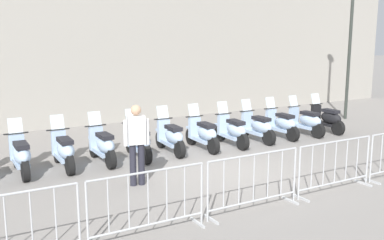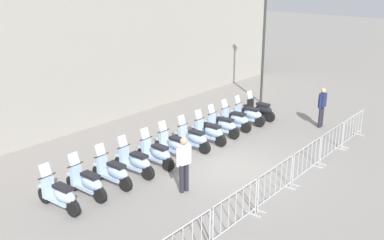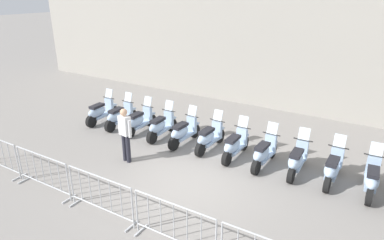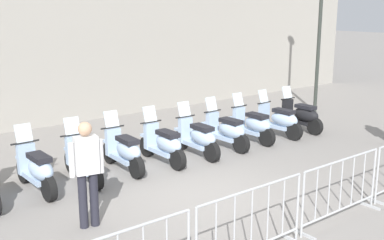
{
  "view_description": "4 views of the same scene",
  "coord_description": "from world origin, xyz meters",
  "px_view_note": "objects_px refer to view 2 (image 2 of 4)",
  "views": [
    {
      "loc": [
        -4.09,
        -9.14,
        3.06
      ],
      "look_at": [
        -0.31,
        1.81,
        0.92
      ],
      "focal_mm": 40.84,
      "sensor_mm": 36.0,
      "label": 1
    },
    {
      "loc": [
        -9.85,
        -9.58,
        6.1
      ],
      "look_at": [
        0.3,
        2.33,
        1.07
      ],
      "focal_mm": 41.23,
      "sensor_mm": 36.0,
      "label": 2
    },
    {
      "loc": [
        5.57,
        -6.12,
        5.17
      ],
      "look_at": [
        -1.23,
        1.52,
        1.1
      ],
      "focal_mm": 32.37,
      "sensor_mm": 36.0,
      "label": 3
    },
    {
      "loc": [
        -4.09,
        -7.3,
        3.38
      ],
      "look_at": [
        0.86,
        2.1,
        0.92
      ],
      "focal_mm": 44.06,
      "sensor_mm": 36.0,
      "label": 4
    }
  ],
  "objects_px": {
    "motorcycle_3": "(135,162)",
    "officer_mid_plaza": "(184,161)",
    "motorcycle_4": "(157,154)",
    "barrier_segment_1": "(236,211)",
    "barrier_segment_5": "(353,128)",
    "motorcycle_10": "(248,115)",
    "officer_near_row_end": "(322,105)",
    "motorcycle_8": "(223,126)",
    "barrier_segment_4": "(332,143)",
    "motorcycle_2": "(113,172)",
    "street_lamp": "(264,34)",
    "motorcycle_9": "(235,120)",
    "barrier_segment_2": "(276,183)",
    "motorcycle_0": "(60,195)",
    "motorcycle_6": "(193,139)",
    "motorcycle_5": "(174,145)",
    "barrier_segment_3": "(307,161)",
    "motorcycle_1": "(87,183)",
    "motorcycle_7": "(210,132)",
    "motorcycle_11": "(260,110)"
  },
  "relations": [
    {
      "from": "motorcycle_6",
      "to": "barrier_segment_2",
      "type": "distance_m",
      "value": 4.51
    },
    {
      "from": "barrier_segment_5",
      "to": "motorcycle_10",
      "type": "bearing_deg",
      "value": 111.59
    },
    {
      "from": "motorcycle_5",
      "to": "motorcycle_11",
      "type": "bearing_deg",
      "value": 9.78
    },
    {
      "from": "motorcycle_4",
      "to": "barrier_segment_1",
      "type": "relative_size",
      "value": 0.88
    },
    {
      "from": "motorcycle_3",
      "to": "motorcycle_6",
      "type": "height_order",
      "value": "same"
    },
    {
      "from": "street_lamp",
      "to": "barrier_segment_4",
      "type": "bearing_deg",
      "value": -119.28
    },
    {
      "from": "motorcycle_9",
      "to": "motorcycle_8",
      "type": "bearing_deg",
      "value": -167.55
    },
    {
      "from": "motorcycle_6",
      "to": "barrier_segment_2",
      "type": "relative_size",
      "value": 0.88
    },
    {
      "from": "motorcycle_9",
      "to": "motorcycle_10",
      "type": "bearing_deg",
      "value": 7.5
    },
    {
      "from": "motorcycle_0",
      "to": "motorcycle_6",
      "type": "height_order",
      "value": "same"
    },
    {
      "from": "barrier_segment_4",
      "to": "motorcycle_9",
      "type": "bearing_deg",
      "value": 97.02
    },
    {
      "from": "barrier_segment_2",
      "to": "motorcycle_2",
      "type": "bearing_deg",
      "value": 129.26
    },
    {
      "from": "motorcycle_0",
      "to": "motorcycle_4",
      "type": "height_order",
      "value": "same"
    },
    {
      "from": "motorcycle_0",
      "to": "motorcycle_9",
      "type": "height_order",
      "value": "same"
    },
    {
      "from": "barrier_segment_2",
      "to": "motorcycle_4",
      "type": "bearing_deg",
      "value": 106.22
    },
    {
      "from": "motorcycle_10",
      "to": "barrier_segment_2",
      "type": "xyz_separation_m",
      "value": [
        -4.49,
        -5.18,
        0.07
      ]
    },
    {
      "from": "motorcycle_2",
      "to": "barrier_segment_5",
      "type": "xyz_separation_m",
      "value": [
        9.19,
        -2.64,
        0.07
      ]
    },
    {
      "from": "motorcycle_4",
      "to": "motorcycle_8",
      "type": "bearing_deg",
      "value": 10.6
    },
    {
      "from": "street_lamp",
      "to": "officer_near_row_end",
      "type": "distance_m",
      "value": 5.1
    },
    {
      "from": "barrier_segment_1",
      "to": "barrier_segment_3",
      "type": "bearing_deg",
      "value": 10.66
    },
    {
      "from": "motorcycle_7",
      "to": "barrier_segment_5",
      "type": "bearing_deg",
      "value": -37.86
    },
    {
      "from": "motorcycle_0",
      "to": "street_lamp",
      "type": "distance_m",
      "value": 13.58
    },
    {
      "from": "motorcycle_0",
      "to": "barrier_segment_5",
      "type": "distance_m",
      "value": 11.31
    },
    {
      "from": "motorcycle_9",
      "to": "barrier_segment_4",
      "type": "bearing_deg",
      "value": -82.98
    },
    {
      "from": "barrier_segment_3",
      "to": "barrier_segment_5",
      "type": "xyz_separation_m",
      "value": [
        4.06,
        0.76,
        0.0
      ]
    },
    {
      "from": "motorcycle_0",
      "to": "officer_mid_plaza",
      "type": "bearing_deg",
      "value": -22.09
    },
    {
      "from": "motorcycle_10",
      "to": "motorcycle_11",
      "type": "relative_size",
      "value": 0.99
    },
    {
      "from": "barrier_segment_1",
      "to": "officer_near_row_end",
      "type": "xyz_separation_m",
      "value": [
        8.65,
        3.32,
        0.46
      ]
    },
    {
      "from": "motorcycle_4",
      "to": "motorcycle_2",
      "type": "bearing_deg",
      "value": -169.62
    },
    {
      "from": "barrier_segment_5",
      "to": "motorcycle_1",
      "type": "bearing_deg",
      "value": 166.2
    },
    {
      "from": "motorcycle_7",
      "to": "barrier_segment_3",
      "type": "distance_m",
      "value": 4.23
    },
    {
      "from": "barrier_segment_3",
      "to": "officer_near_row_end",
      "type": "relative_size",
      "value": 1.13
    },
    {
      "from": "motorcycle_11",
      "to": "motorcycle_7",
      "type": "bearing_deg",
      "value": -168.59
    },
    {
      "from": "motorcycle_8",
      "to": "officer_near_row_end",
      "type": "distance_m",
      "value": 4.48
    },
    {
      "from": "motorcycle_5",
      "to": "barrier_segment_5",
      "type": "height_order",
      "value": "motorcycle_5"
    },
    {
      "from": "motorcycle_0",
      "to": "officer_near_row_end",
      "type": "relative_size",
      "value": 0.99
    },
    {
      "from": "barrier_segment_5",
      "to": "officer_near_row_end",
      "type": "distance_m",
      "value": 1.92
    },
    {
      "from": "motorcycle_1",
      "to": "motorcycle_11",
      "type": "distance_m",
      "value": 9.63
    },
    {
      "from": "motorcycle_3",
      "to": "officer_mid_plaza",
      "type": "height_order",
      "value": "officer_mid_plaza"
    },
    {
      "from": "motorcycle_8",
      "to": "motorcycle_11",
      "type": "xyz_separation_m",
      "value": [
        2.84,
        0.51,
        0.0
      ]
    },
    {
      "from": "motorcycle_9",
      "to": "barrier_segment_5",
      "type": "distance_m",
      "value": 4.67
    },
    {
      "from": "motorcycle_4",
      "to": "motorcycle_11",
      "type": "distance_m",
      "value": 6.75
    },
    {
      "from": "motorcycle_2",
      "to": "street_lamp",
      "type": "bearing_deg",
      "value": 17.73
    },
    {
      "from": "motorcycle_3",
      "to": "officer_near_row_end",
      "type": "bearing_deg",
      "value": -6.82
    },
    {
      "from": "street_lamp",
      "to": "motorcycle_5",
      "type": "bearing_deg",
      "value": -160.24
    },
    {
      "from": "barrier_segment_2",
      "to": "officer_near_row_end",
      "type": "xyz_separation_m",
      "value": [
        6.61,
        2.94,
        0.46
      ]
    },
    {
      "from": "motorcycle_1",
      "to": "motorcycle_7",
      "type": "xyz_separation_m",
      "value": [
        5.7,
        0.96,
        0.0
      ]
    },
    {
      "from": "barrier_segment_4",
      "to": "barrier_segment_3",
      "type": "bearing_deg",
      "value": -169.34
    },
    {
      "from": "motorcycle_8",
      "to": "barrier_segment_4",
      "type": "distance_m",
      "value": 4.34
    },
    {
      "from": "barrier_segment_2",
      "to": "motorcycle_6",
      "type": "bearing_deg",
      "value": 81.06
    }
  ]
}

